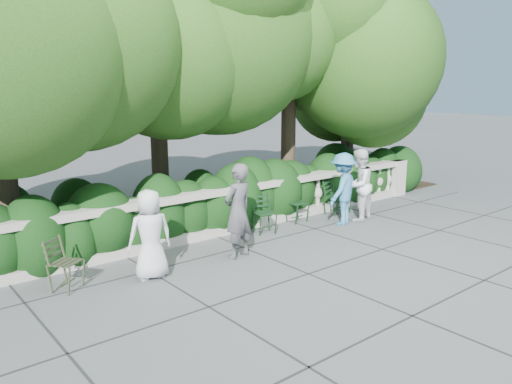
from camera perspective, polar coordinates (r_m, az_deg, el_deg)
ground at (r=9.49m, az=3.85°, el=-6.91°), size 90.00×90.00×0.00m
balustrade at (r=10.68m, az=-2.72°, el=-1.99°), size 12.00×0.44×1.00m
shrub_hedge at (r=11.75m, az=-6.19°, el=-3.16°), size 15.00×2.60×1.70m
tree_canopy at (r=11.91m, az=-4.30°, el=16.31°), size 15.04×6.52×6.78m
chair_c at (r=11.45m, az=5.19°, el=-3.56°), size 0.45×0.49×0.84m
chair_d at (r=12.44m, az=9.95°, el=-2.41°), size 0.55×0.58×0.84m
chair_e at (r=10.53m, az=1.32°, el=-4.93°), size 0.55×0.58×0.84m
chair_f at (r=12.26m, az=9.49°, el=-2.62°), size 0.50×0.54×0.84m
chair_weathered at (r=8.28m, az=-19.87°, el=-10.59°), size 0.64×0.65×0.84m
person_businessman at (r=8.23m, az=-12.01°, el=-4.76°), size 0.79×0.58×1.48m
person_woman_grey at (r=9.00m, az=-2.07°, el=-2.18°), size 0.70×0.53×1.74m
person_casual_man at (r=11.75m, az=11.65°, el=0.80°), size 0.94×0.81×1.66m
person_older_blue at (r=11.32m, az=9.88°, el=0.35°), size 1.18×0.90×1.62m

